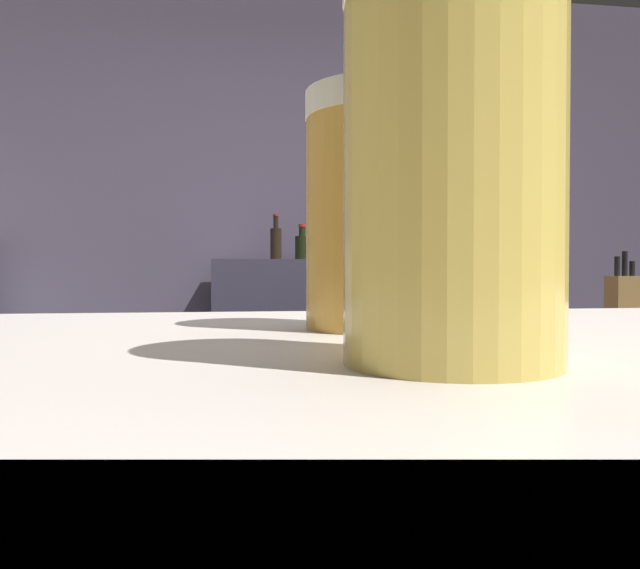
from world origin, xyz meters
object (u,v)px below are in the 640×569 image
(knife_block, at_px, (624,304))
(bottle_hot_sauce, at_px, (339,245))
(pint_glass_far, at_px, (375,211))
(bottle_vinegar, at_px, (322,243))
(chefs_knife, at_px, (519,334))
(bottle_olive_oil, at_px, (276,242))
(bartender, at_px, (491,312))
(mixing_bowl, at_px, (378,331))
(pint_glass_near, at_px, (452,164))
(bottle_soy, at_px, (302,246))

(knife_block, relative_size, bottle_hot_sauce, 1.39)
(pint_glass_far, xyz_separation_m, bottle_vinegar, (0.40, 2.87, 0.12))
(chefs_knife, relative_size, bottle_olive_oil, 1.00)
(bartender, distance_m, bottle_hot_sauce, 1.66)
(chefs_knife, bearing_deg, mixing_bowl, -153.50)
(pint_glass_near, relative_size, bottle_olive_oil, 0.55)
(bartender, bearing_deg, bottle_olive_oil, 16.25)
(pint_glass_far, bearing_deg, pint_glass_near, -92.07)
(mixing_bowl, bearing_deg, knife_block, 0.72)
(bottle_vinegar, height_order, bottle_hot_sauce, bottle_vinegar)
(chefs_knife, bearing_deg, bottle_vinegar, 133.62)
(bottle_vinegar, bearing_deg, mixing_bowl, -90.37)
(pint_glass_far, bearing_deg, chefs_knife, 61.51)
(pint_glass_near, height_order, bottle_olive_oil, bottle_olive_oil)
(bottle_olive_oil, distance_m, bottle_soy, 0.14)
(bottle_hot_sauce, bearing_deg, bartender, -85.90)
(knife_block, distance_m, bottle_soy, 1.61)
(pint_glass_far, height_order, bottle_soy, bottle_soy)
(bottle_olive_oil, height_order, bottle_vinegar, bottle_olive_oil)
(bottle_olive_oil, bearing_deg, bottle_hot_sauce, -9.18)
(mixing_bowl, bearing_deg, chefs_knife, 4.56)
(knife_block, xyz_separation_m, bottle_olive_oil, (-1.09, 1.31, 0.26))
(knife_block, height_order, bottle_olive_oil, bottle_olive_oil)
(knife_block, bearing_deg, bottle_soy, 127.09)
(chefs_knife, bearing_deg, bartender, -102.72)
(bartender, height_order, bottle_vinegar, bartender)
(bartender, bearing_deg, bottle_hot_sauce, 5.55)
(chefs_knife, bearing_deg, pint_glass_near, -94.91)
(chefs_knife, relative_size, bottle_vinegar, 1.03)
(knife_block, bearing_deg, chefs_knife, 175.46)
(bottle_vinegar, bearing_deg, bottle_hot_sauce, -2.42)
(chefs_knife, distance_m, bottle_vinegar, 1.38)
(pint_glass_near, xyz_separation_m, bottle_vinegar, (0.41, 3.00, 0.12))
(bottle_hot_sauce, bearing_deg, mixing_bowl, -94.57)
(bartender, height_order, bottle_soy, bartender)
(bartender, xyz_separation_m, bottle_hot_sauce, (-0.12, 1.63, 0.25))
(bottle_vinegar, bearing_deg, bottle_soy, 177.10)
(knife_block, height_order, bottle_vinegar, bottle_vinegar)
(mixing_bowl, bearing_deg, pint_glass_far, -103.76)
(bartender, bearing_deg, bottle_soy, 12.22)
(bottle_vinegar, relative_size, bottle_hot_sauce, 1.14)
(pint_glass_near, xyz_separation_m, bottle_soy, (0.30, 3.01, 0.10))
(knife_block, height_order, bottle_hot_sauce, bottle_hot_sauce)
(bottle_olive_oil, relative_size, bottle_hot_sauce, 1.17)
(mixing_bowl, relative_size, chefs_knife, 0.81)
(mixing_bowl, height_order, bottle_olive_oil, bottle_olive_oil)
(pint_glass_far, distance_m, bottle_vinegar, 2.90)
(mixing_bowl, xyz_separation_m, pint_glass_far, (-0.39, -1.60, 0.22))
(pint_glass_far, bearing_deg, bartender, 63.71)
(bottle_olive_oil, height_order, bottle_soy, bottle_olive_oil)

